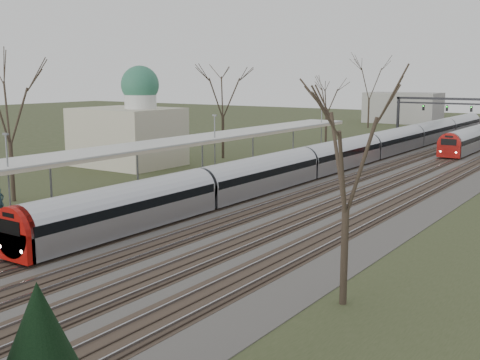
# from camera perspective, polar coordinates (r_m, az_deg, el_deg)

# --- Properties ---
(track_bed) EXTENTS (24.00, 160.00, 0.22)m
(track_bed) POSITION_cam_1_polar(r_m,az_deg,el_deg) (66.36, 14.20, 1.57)
(track_bed) COLOR #474442
(track_bed) RESTS_ON ground
(platform) EXTENTS (3.50, 69.00, 1.00)m
(platform) POSITION_cam_1_polar(r_m,az_deg,el_deg) (55.19, -1.34, 0.69)
(platform) COLOR #9E9B93
(platform) RESTS_ON ground
(canopy) EXTENTS (4.10, 50.00, 3.11)m
(canopy) POSITION_cam_1_polar(r_m,az_deg,el_deg) (51.17, -4.31, 3.82)
(canopy) COLOR slate
(canopy) RESTS_ON platform
(dome_building) EXTENTS (10.00, 8.00, 10.30)m
(dome_building) POSITION_cam_1_polar(r_m,az_deg,el_deg) (63.32, -10.46, 4.65)
(dome_building) COLOR beige
(dome_building) RESTS_ON ground
(signal_gantry) EXTENTS (21.00, 0.59, 6.08)m
(signal_gantry) POSITION_cam_1_polar(r_m,az_deg,el_deg) (94.55, 20.71, 6.58)
(signal_gantry) COLOR black
(signal_gantry) RESTS_ON ground
(tree_west_near) EXTENTS (5.00, 5.00, 10.30)m
(tree_west_near) POSITION_cam_1_polar(r_m,az_deg,el_deg) (47.12, -21.17, 6.76)
(tree_west_near) COLOR #2D231C
(tree_west_near) RESTS_ON ground
(tree_west_far) EXTENTS (5.50, 5.50, 11.33)m
(tree_west_far) POSITION_cam_1_polar(r_m,az_deg,el_deg) (67.66, -1.65, 8.78)
(tree_west_far) COLOR #2D231C
(tree_west_far) RESTS_ON ground
(tree_east_near) EXTENTS (4.50, 4.50, 9.27)m
(tree_east_near) POSITION_cam_1_polar(r_m,az_deg,el_deg) (23.99, 10.17, 3.14)
(tree_east_near) COLOR #2D231C
(tree_east_near) RESTS_ON ground
(train_near) EXTENTS (2.62, 90.21, 3.05)m
(train_near) POSITION_cam_1_polar(r_m,az_deg,el_deg) (67.36, 12.11, 2.99)
(train_near) COLOR #B2B4BD
(train_near) RESTS_ON ground
(passenger) EXTENTS (0.47, 0.64, 1.63)m
(passenger) POSITION_cam_1_polar(r_m,az_deg,el_deg) (39.11, -21.81, -1.88)
(passenger) COLOR #2E4D59
(passenger) RESTS_ON platform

